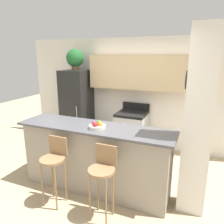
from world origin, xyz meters
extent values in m
plane|color=tan|center=(0.00, 0.00, 0.00)|extent=(14.00, 14.00, 0.00)
cube|color=white|center=(0.00, 2.07, 1.27)|extent=(5.60, 0.06, 2.55)
cube|color=tan|center=(0.33, 1.88, 1.79)|extent=(2.64, 0.32, 0.75)
cube|color=white|center=(0.08, 1.90, 1.51)|extent=(0.63, 0.28, 0.12)
cube|color=white|center=(1.49, 0.13, 1.27)|extent=(0.36, 0.32, 2.55)
cylinder|color=black|center=(1.29, 0.13, 1.86)|extent=(0.02, 0.25, 0.25)
cylinder|color=white|center=(1.29, 0.13, 1.86)|extent=(0.01, 0.22, 0.22)
cube|color=gray|center=(0.00, 0.00, 0.53)|extent=(2.38, 0.53, 1.06)
cube|color=#4C4C51|center=(0.00, 0.00, 1.08)|extent=(2.50, 0.65, 0.04)
cube|color=black|center=(-1.35, 1.67, 0.62)|extent=(0.62, 0.67, 1.23)
cube|color=black|center=(-1.35, 1.67, 1.52)|extent=(0.62, 0.67, 0.58)
cube|color=#333333|center=(-1.35, 1.34, 1.23)|extent=(0.59, 0.01, 0.01)
cylinder|color=#B2B2B7|center=(-1.15, 1.33, 0.68)|extent=(0.02, 0.02, 0.68)
cube|color=silver|center=(0.08, 1.69, 0.43)|extent=(0.65, 0.66, 0.85)
cube|color=black|center=(0.08, 1.69, 0.88)|extent=(0.65, 0.66, 0.06)
cube|color=black|center=(0.08, 2.00, 0.99)|extent=(0.65, 0.04, 0.16)
cube|color=black|center=(0.08, 1.36, 0.47)|extent=(0.39, 0.01, 0.27)
cylinder|color=olive|center=(-0.39, -0.57, 0.72)|extent=(0.36, 0.36, 0.03)
cube|color=olive|center=(-0.39, -0.41, 0.88)|extent=(0.30, 0.02, 0.28)
cylinder|color=olive|center=(-0.51, -0.68, 0.35)|extent=(0.02, 0.02, 0.70)
cylinder|color=olive|center=(-0.27, -0.68, 0.35)|extent=(0.02, 0.02, 0.70)
cylinder|color=olive|center=(-0.51, -0.45, 0.35)|extent=(0.02, 0.02, 0.70)
cylinder|color=olive|center=(-0.27, -0.45, 0.35)|extent=(0.02, 0.02, 0.70)
cylinder|color=olive|center=(0.39, -0.57, 0.72)|extent=(0.36, 0.36, 0.03)
cube|color=olive|center=(0.39, -0.41, 0.88)|extent=(0.30, 0.02, 0.28)
cylinder|color=olive|center=(0.27, -0.68, 0.35)|extent=(0.02, 0.02, 0.70)
cylinder|color=olive|center=(0.51, -0.68, 0.35)|extent=(0.02, 0.02, 0.70)
cylinder|color=olive|center=(0.27, -0.45, 0.35)|extent=(0.02, 0.02, 0.70)
cylinder|color=olive|center=(0.51, -0.45, 0.35)|extent=(0.02, 0.02, 0.70)
cylinder|color=brown|center=(-1.35, 1.67, 1.87)|extent=(0.17, 0.17, 0.12)
sphere|color=#1E5B28|center=(-1.35, 1.67, 2.09)|extent=(0.41, 0.41, 0.41)
cylinder|color=silver|center=(0.09, -0.07, 1.12)|extent=(0.25, 0.25, 0.05)
sphere|color=orange|center=(0.14, -0.07, 1.17)|extent=(0.07, 0.07, 0.07)
sphere|color=#4C7F2D|center=(0.09, -0.01, 1.17)|extent=(0.07, 0.07, 0.07)
sphere|color=#7A2D56|center=(0.03, -0.06, 1.17)|extent=(0.07, 0.07, 0.07)
sphere|color=red|center=(0.08, -0.12, 1.17)|extent=(0.08, 0.08, 0.08)
cylinder|color=black|center=(-0.82, 1.44, 0.19)|extent=(0.28, 0.28, 0.38)
camera|label=1|loc=(1.50, -2.85, 2.18)|focal=35.00mm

